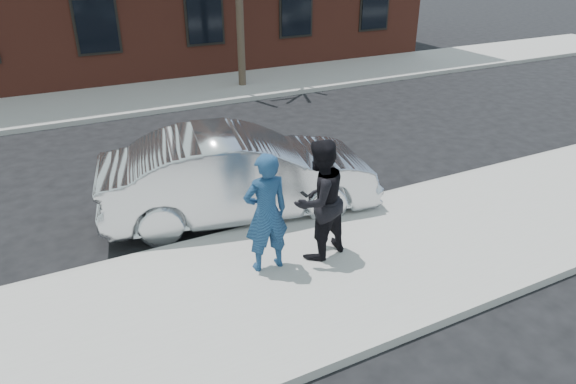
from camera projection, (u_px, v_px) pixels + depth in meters
ground at (247, 291)px, 7.82m from camera, size 100.00×100.00×0.00m
near_sidewalk at (253, 296)px, 7.59m from camera, size 50.00×3.50×0.15m
near_curb at (212, 239)px, 9.02m from camera, size 50.00×0.10×0.15m
far_sidewalk at (112, 101)px, 16.77m from camera, size 50.00×3.50×0.15m
far_curb at (123, 116)px, 15.33m from camera, size 50.00×0.10×0.15m
silver_sedan at (240, 174)px, 9.65m from camera, size 5.38×2.73×1.69m
man_hoodie at (266, 213)px, 7.71m from camera, size 0.72×0.53×1.93m
man_peacoat at (319, 200)px, 8.03m from camera, size 1.13×0.97×1.99m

